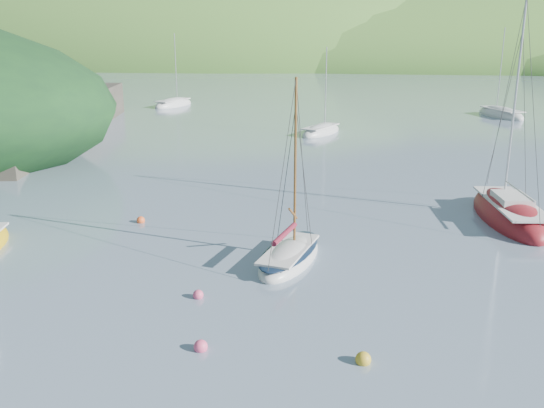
# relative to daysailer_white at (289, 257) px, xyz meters

# --- Properties ---
(ground) EXTENTS (700.00, 700.00, 0.00)m
(ground) POSITION_rel_daysailer_white_xyz_m (0.94, -7.10, -0.20)
(ground) COLOR slate
(ground) RESTS_ON ground
(shoreline_hills) EXTENTS (690.00, 135.00, 56.00)m
(shoreline_hills) POSITION_rel_daysailer_white_xyz_m (-8.72, 165.32, -0.20)
(shoreline_hills) COLOR #37752C
(shoreline_hills) RESTS_ON ground
(daysailer_white) EXTENTS (3.17, 5.94, 8.67)m
(daysailer_white) POSITION_rel_daysailer_white_xyz_m (0.00, 0.00, 0.00)
(daysailer_white) COLOR silver
(daysailer_white) RESTS_ON ground
(sloop_red) EXTENTS (3.96, 8.83, 12.63)m
(sloop_red) POSITION_rel_daysailer_white_xyz_m (11.04, 7.79, 0.03)
(sloop_red) COLOR maroon
(sloop_red) RESTS_ON ground
(distant_sloop_a) EXTENTS (4.53, 6.60, 8.91)m
(distant_sloop_a) POSITION_rel_daysailer_white_xyz_m (-1.15, 33.25, -0.04)
(distant_sloop_a) COLOR silver
(distant_sloop_a) RESTS_ON ground
(distant_sloop_b) EXTENTS (5.52, 7.98, 10.77)m
(distant_sloop_b) POSITION_rel_daysailer_white_xyz_m (18.47, 47.85, -0.02)
(distant_sloop_b) COLOR silver
(distant_sloop_b) RESTS_ON ground
(distant_sloop_c) EXTENTS (4.61, 7.38, 9.94)m
(distant_sloop_c) POSITION_rel_daysailer_white_xyz_m (-21.74, 51.06, -0.03)
(distant_sloop_c) COLOR silver
(distant_sloop_c) RESTS_ON ground
(mooring_buoys) EXTENTS (23.01, 12.84, 0.50)m
(mooring_buoys) POSITION_rel_daysailer_white_xyz_m (1.40, -3.81, -0.08)
(mooring_buoys) COLOR gold
(mooring_buoys) RESTS_ON ground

